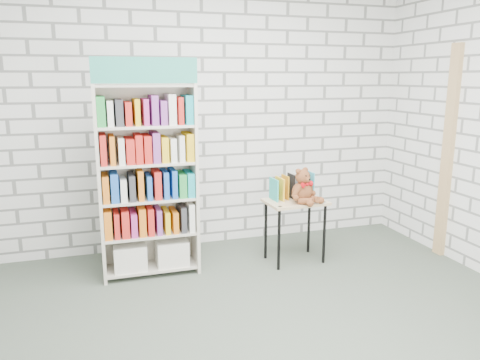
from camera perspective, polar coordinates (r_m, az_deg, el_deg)
name	(u,v)px	position (r m, az deg, el deg)	size (l,w,h in m)	color
ground	(270,335)	(3.49, 3.67, -18.35)	(4.50, 4.50, 0.00)	#434D41
room_shell	(274,77)	(3.00, 4.16, 12.41)	(4.52, 4.02, 2.81)	silver
bookshelf	(148,180)	(4.26, -11.18, 0.06)	(0.87, 0.34, 1.94)	beige
display_table	(295,209)	(4.58, 6.75, -3.53)	(0.59, 0.43, 0.62)	tan
table_books	(291,186)	(4.61, 6.29, -0.78)	(0.41, 0.20, 0.24)	teal
teddy_bear	(304,189)	(4.47, 7.78, -1.07)	(0.31, 0.30, 0.33)	brown
door_trim	(448,153)	(5.06, 23.99, 3.01)	(0.05, 0.12, 2.10)	tan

